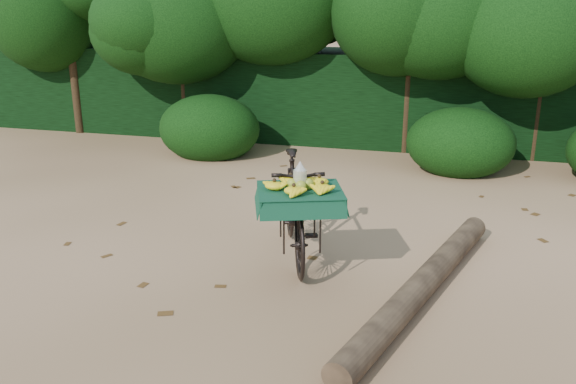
# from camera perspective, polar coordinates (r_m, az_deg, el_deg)

# --- Properties ---
(ground) EXTENTS (80.00, 80.00, 0.00)m
(ground) POSITION_cam_1_polar(r_m,az_deg,el_deg) (6.81, 2.74, -6.88)
(ground) COLOR tan
(ground) RESTS_ON ground
(vendor_bicycle) EXTENTS (1.31, 2.06, 1.19)m
(vendor_bicycle) POSITION_cam_1_polar(r_m,az_deg,el_deg) (6.81, 0.62, -1.37)
(vendor_bicycle) COLOR black
(vendor_bicycle) RESTS_ON ground
(fallen_log) EXTENTS (1.32, 3.59, 0.27)m
(fallen_log) POSITION_cam_1_polar(r_m,az_deg,el_deg) (6.23, 12.48, -8.44)
(fallen_log) COLOR brown
(fallen_log) RESTS_ON ground
(hedge_backdrop) EXTENTS (26.00, 1.80, 1.80)m
(hedge_backdrop) POSITION_cam_1_polar(r_m,az_deg,el_deg) (12.57, 9.05, 8.74)
(hedge_backdrop) COLOR black
(hedge_backdrop) RESTS_ON ground
(tree_row) EXTENTS (14.50, 2.00, 4.00)m
(tree_row) POSITION_cam_1_polar(r_m,az_deg,el_deg) (11.74, 5.63, 13.65)
(tree_row) COLOR black
(tree_row) RESTS_ON ground
(bush_clumps) EXTENTS (8.80, 1.70, 0.90)m
(bush_clumps) POSITION_cam_1_polar(r_m,az_deg,el_deg) (10.66, 10.41, 4.57)
(bush_clumps) COLOR black
(bush_clumps) RESTS_ON ground
(leaf_litter) EXTENTS (7.00, 7.30, 0.01)m
(leaf_litter) POSITION_cam_1_polar(r_m,az_deg,el_deg) (7.39, 3.82, -4.79)
(leaf_litter) COLOR #543516
(leaf_litter) RESTS_ON ground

